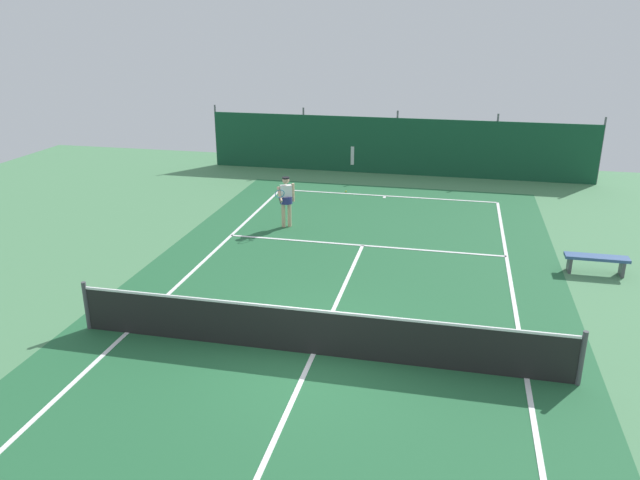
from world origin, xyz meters
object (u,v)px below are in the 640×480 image
Objects in this scene: tennis_player at (286,198)px; parked_car at (374,144)px; tennis_ball_near_player at (346,191)px; courtside_bench at (596,260)px; tennis_net at (313,332)px.

parked_car reaches higher than tennis_player.
courtside_bench is at bearing -39.40° from tennis_ball_near_player.
parked_car is (1.43, 9.98, -0.12)m from tennis_player.
tennis_net is 8.48m from courtside_bench.
tennis_net is at bearing 82.56° from tennis_player.
tennis_net is 12.22m from tennis_ball_near_player.
parked_car is 2.72× the size of courtside_bench.
tennis_net reaches higher than tennis_ball_near_player.
tennis_player is 4.74m from tennis_ball_near_player.
parked_car is at bearing 94.02° from tennis_net.
parked_car is (-1.24, 17.58, 0.33)m from tennis_net.
tennis_net is 17.63m from parked_car.
tennis_ball_near_player is (1.13, 4.51, -0.93)m from tennis_player.
tennis_player is at bearing 76.58° from parked_car.
tennis_player is (-2.67, 7.60, 0.45)m from tennis_net.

